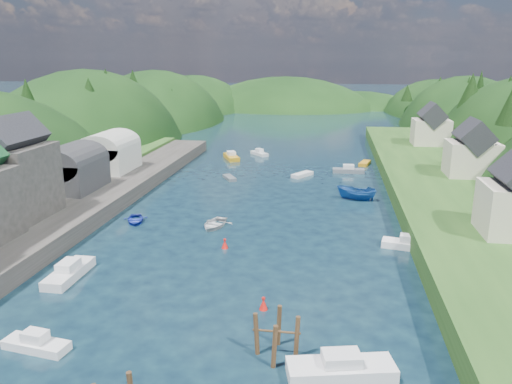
# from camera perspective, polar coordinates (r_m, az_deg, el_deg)

# --- Properties ---
(ground) EXTENTS (600.00, 600.00, 0.00)m
(ground) POSITION_cam_1_polar(r_m,az_deg,el_deg) (80.80, 2.37, 1.31)
(ground) COLOR black
(ground) RESTS_ON ground
(hillside_left) EXTENTS (44.00, 245.56, 52.00)m
(hillside_left) POSITION_cam_1_polar(r_m,az_deg,el_deg) (119.28, -18.25, 1.14)
(hillside_left) COLOR black
(hillside_left) RESTS_ON ground
(far_hills) EXTENTS (103.00, 68.00, 44.00)m
(far_hills) POSITION_cam_1_polar(r_m,az_deg,el_deg) (204.35, 6.61, 6.62)
(far_hills) COLOR black
(far_hills) RESTS_ON ground
(hill_trees) EXTENTS (90.68, 150.37, 12.20)m
(hill_trees) POSITION_cam_1_polar(r_m,az_deg,el_deg) (93.18, 3.83, 10.12)
(hill_trees) COLOR black
(hill_trees) RESTS_ON ground
(quay_left) EXTENTS (12.00, 110.00, 2.00)m
(quay_left) POSITION_cam_1_polar(r_m,az_deg,el_deg) (60.84, -24.25, -3.78)
(quay_left) COLOR #2D2B28
(quay_left) RESTS_ON ground
(boat_sheds) EXTENTS (7.00, 21.00, 7.50)m
(boat_sheds) POSITION_cam_1_polar(r_m,az_deg,el_deg) (76.69, -18.30, 3.83)
(boat_sheds) COLOR #2D2D30
(boat_sheds) RESTS_ON quay_left
(terrace_right) EXTENTS (16.00, 120.00, 2.40)m
(terrace_right) POSITION_cam_1_polar(r_m,az_deg,el_deg) (72.25, 21.54, -0.46)
(terrace_right) COLOR #234719
(terrace_right) RESTS_ON ground
(right_bank_cottages) EXTENTS (9.00, 59.24, 8.41)m
(right_bank_cottages) POSITION_cam_1_polar(r_m,az_deg,el_deg) (79.89, 22.71, 4.26)
(right_bank_cottages) COLOR beige
(right_bank_cottages) RESTS_ON terrace_right
(piling_cluster_far) EXTENTS (3.22, 3.00, 3.58)m
(piling_cluster_far) POSITION_cam_1_polar(r_m,az_deg,el_deg) (34.65, 2.36, -16.45)
(piling_cluster_far) COLOR #382314
(piling_cluster_far) RESTS_ON ground
(channel_buoy_near) EXTENTS (0.70, 0.70, 1.10)m
(channel_buoy_near) POSITION_cam_1_polar(r_m,az_deg,el_deg) (40.47, 0.86, -12.66)
(channel_buoy_near) COLOR red
(channel_buoy_near) RESTS_ON ground
(channel_buoy_far) EXTENTS (0.70, 0.70, 1.10)m
(channel_buoy_far) POSITION_cam_1_polar(r_m,az_deg,el_deg) (52.51, -3.58, -5.94)
(channel_buoy_far) COLOR red
(channel_buoy_far) RESTS_ON ground
(moored_boats) EXTENTS (36.60, 84.48, 2.11)m
(moored_boats) POSITION_cam_1_polar(r_m,az_deg,el_deg) (58.56, 0.88, -3.55)
(moored_boats) COLOR #C08816
(moored_boats) RESTS_ON ground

